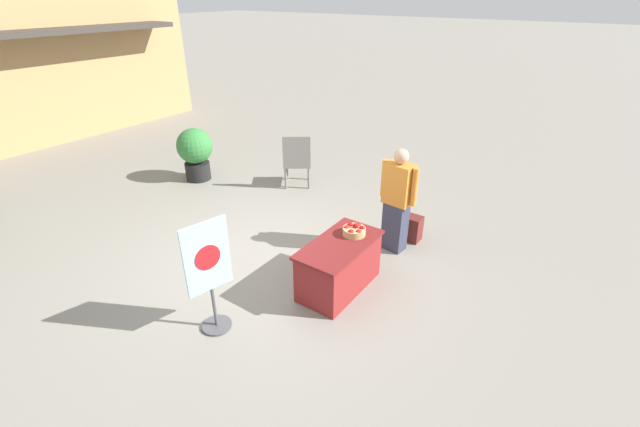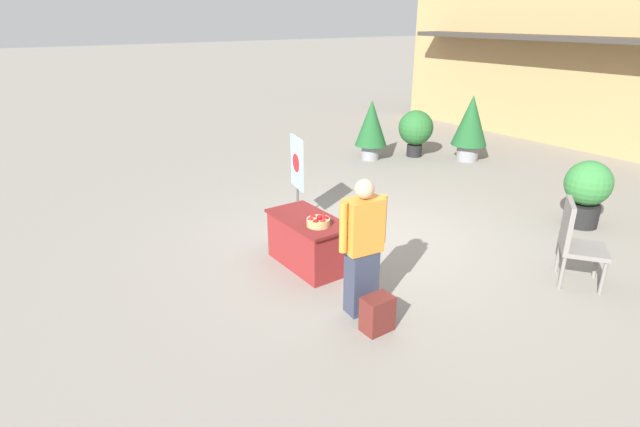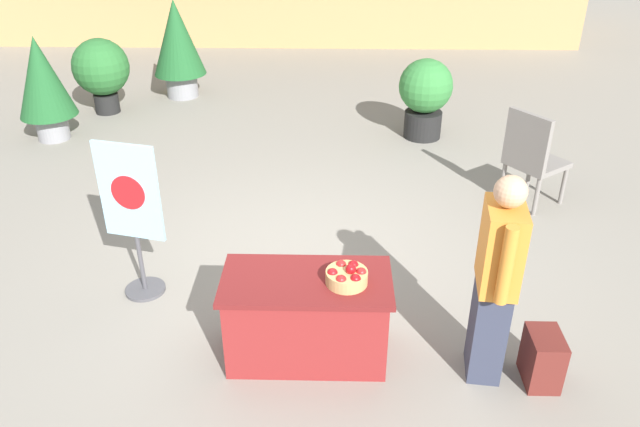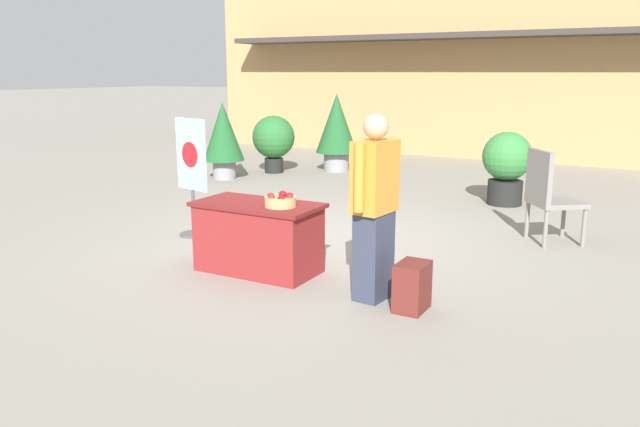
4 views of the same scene
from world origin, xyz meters
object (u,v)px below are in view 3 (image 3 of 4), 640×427
object	(u,v)px
backpack	(542,358)
poster_board	(133,216)
potted_plant_near_right	(101,69)
display_table	(307,317)
person_visitor	(496,280)
patio_chair	(532,155)
potted_plant_far_right	(42,81)
apple_basket	(347,276)
potted_plant_near_left	(177,43)
potted_plant_far_left	(425,94)

from	to	relation	value
backpack	poster_board	bearing A→B (deg)	162.24
poster_board	potted_plant_near_right	distance (m)	5.00
backpack	poster_board	xyz separation A→B (m)	(-3.26, 1.05, 0.58)
display_table	person_visitor	bearing A→B (deg)	-6.71
person_visitor	patio_chair	size ratio (longest dim) A/B	1.49
backpack	poster_board	size ratio (longest dim) A/B	0.29
potted_plant_far_right	person_visitor	bearing A→B (deg)	-41.42
poster_board	apple_basket	bearing A→B (deg)	78.88
apple_basket	poster_board	size ratio (longest dim) A/B	0.21
poster_board	potted_plant_near_left	world-z (taller)	potted_plant_near_left
apple_basket	potted_plant_far_left	xyz separation A→B (m)	(1.14, 4.59, -0.14)
potted_plant_far_left	potted_plant_near_right	xyz separation A→B (m)	(-4.79, 0.89, 0.05)
potted_plant_near_right	apple_basket	bearing A→B (deg)	-56.32
backpack	potted_plant_near_left	size ratio (longest dim) A/B	0.27
display_table	backpack	world-z (taller)	display_table
patio_chair	display_table	bearing A→B (deg)	-169.17
person_visitor	poster_board	bearing A→B (deg)	-11.66
potted_plant_near_left	display_table	bearing A→B (deg)	-69.40
person_visitor	patio_chair	xyz separation A→B (m)	(1.03, 2.72, -0.23)
potted_plant_far_left	apple_basket	bearing A→B (deg)	-104.01
poster_board	patio_chair	distance (m)	4.27
person_visitor	poster_board	size ratio (longest dim) A/B	1.14
potted_plant_near_left	potted_plant_far_right	size ratio (longest dim) A/B	1.09
backpack	patio_chair	size ratio (longest dim) A/B	0.38
potted_plant_far_right	potted_plant_near_right	world-z (taller)	potted_plant_far_right
potted_plant_near_left	poster_board	bearing A→B (deg)	-81.31
backpack	potted_plant_near_left	distance (m)	7.70
potted_plant_far_right	potted_plant_near_left	bearing A→B (deg)	52.96
apple_basket	poster_board	distance (m)	1.99
person_visitor	backpack	bearing A→B (deg)	173.24
apple_basket	patio_chair	xyz separation A→B (m)	(2.07, 2.60, -0.17)
potted_plant_near_right	person_visitor	bearing A→B (deg)	-50.00
display_table	apple_basket	xyz separation A→B (m)	(0.30, -0.04, 0.42)
poster_board	potted_plant_near_right	world-z (taller)	poster_board
person_visitor	patio_chair	bearing A→B (deg)	-104.03
apple_basket	potted_plant_near_left	world-z (taller)	potted_plant_near_left
potted_plant_near_left	backpack	bearing A→B (deg)	-57.74
apple_basket	potted_plant_far_right	xyz separation A→B (m)	(-4.06, 4.39, 0.05)
person_visitor	potted_plant_far_left	world-z (taller)	person_visitor
patio_chair	potted_plant_far_left	size ratio (longest dim) A/B	1.00
apple_basket	potted_plant_near_right	size ratio (longest dim) A/B	0.27
apple_basket	backpack	bearing A→B (deg)	-8.47
person_visitor	potted_plant_near_left	size ratio (longest dim) A/B	1.05
person_visitor	potted_plant_near_right	xyz separation A→B (m)	(-4.70, 5.60, -0.16)
backpack	patio_chair	bearing A→B (deg)	77.57
display_table	potted_plant_near_right	size ratio (longest dim) A/B	1.12
backpack	potted_plant_far_left	distance (m)	4.83
display_table	potted_plant_far_left	size ratio (longest dim) A/B	1.15
potted_plant_near_left	potted_plant_far_right	xyz separation A→B (m)	(-1.42, -1.88, -0.06)
apple_basket	backpack	world-z (taller)	apple_basket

